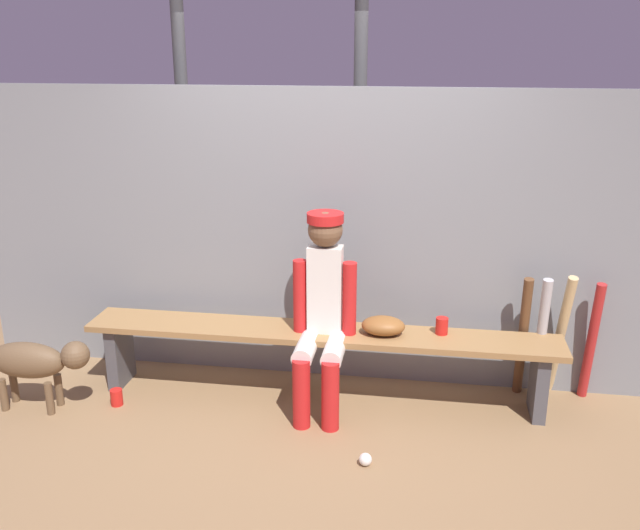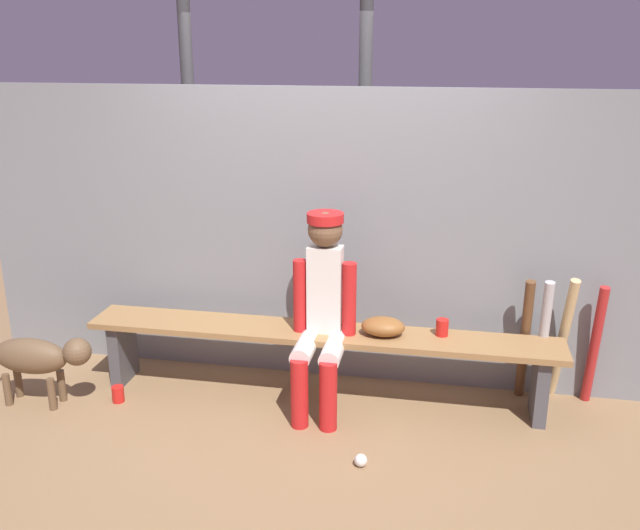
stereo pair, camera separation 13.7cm
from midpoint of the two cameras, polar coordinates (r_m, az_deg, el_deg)
ground_plane at (r=4.75m, az=0.84°, el=-10.87°), size 30.00×30.00×0.00m
chainlink_fence at (r=4.70m, az=1.66°, el=2.14°), size 5.06×0.03×2.02m
dugout_bench at (r=4.57m, az=0.87°, el=-6.55°), size 3.12×0.36×0.49m
player_seated at (r=4.35m, az=1.07°, el=-3.50°), size 0.41×0.55×1.28m
baseball_glove at (r=4.46m, az=6.11°, el=-5.08°), size 0.28×0.20×0.12m
bat_wood_dark at (r=4.76m, az=17.34°, el=-5.91°), size 0.07×0.19×0.86m
bat_aluminum_silver at (r=4.73m, az=18.70°, el=-6.12°), size 0.07×0.17×0.87m
bat_wood_natural at (r=4.81m, az=20.18°, el=-5.73°), size 0.11×0.29×0.89m
bat_aluminum_red at (r=4.87m, az=22.49°, el=-6.14°), size 0.09×0.16×0.83m
baseball at (r=4.06m, az=4.40°, el=-15.79°), size 0.07×0.07×0.07m
cup_on_ground at (r=4.84m, az=-15.55°, el=-10.23°), size 0.08×0.08×0.11m
cup_on_bench at (r=4.52m, az=10.91°, el=-5.09°), size 0.08×0.08×0.11m
scoreboard at (r=5.37m, az=-2.51°, el=20.94°), size 1.89×0.27×3.74m
dog at (r=4.86m, az=-21.49°, el=-7.11°), size 0.84×0.20×0.49m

